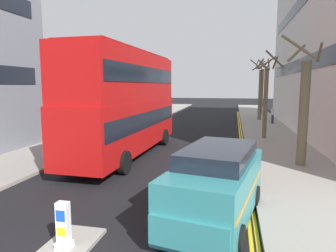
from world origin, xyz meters
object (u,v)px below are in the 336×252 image
(keep_left_bollard, at_px, (64,227))
(double_decker_bus_away, at_px, (126,100))
(pedestrian_far, at_px, (273,115))
(taxi_minivan, at_px, (216,185))

(keep_left_bollard, relative_size, double_decker_bus_away, 0.10)
(keep_left_bollard, distance_m, double_decker_bus_away, 10.03)
(pedestrian_far, bearing_deg, keep_left_bollard, -106.68)
(double_decker_bus_away, xyz_separation_m, pedestrian_far, (9.43, 15.37, -2.04))
(keep_left_bollard, xyz_separation_m, double_decker_bus_away, (-1.97, 9.53, 2.42))
(double_decker_bus_away, bearing_deg, pedestrian_far, 58.46)
(keep_left_bollard, bearing_deg, double_decker_bus_away, 101.71)
(keep_left_bollard, height_order, taxi_minivan, taxi_minivan)
(taxi_minivan, bearing_deg, keep_left_bollard, -144.62)
(pedestrian_far, bearing_deg, taxi_minivan, -100.46)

